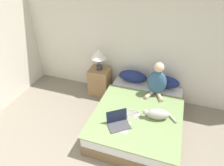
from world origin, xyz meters
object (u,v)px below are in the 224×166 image
at_px(person_sitting, 157,81).
at_px(nightstand, 100,81).
at_px(bed, 138,118).
at_px(table_lamp, 99,55).
at_px(cat_tabby, 157,114).
at_px(laptop_open, 118,123).
at_px(pillow_near, 133,76).
at_px(pillow_far, 164,82).

xyz_separation_m(person_sitting, nightstand, (-1.28, 0.20, -0.40)).
bearing_deg(bed, table_lamp, 144.60).
distance_m(cat_tabby, nightstand, 1.68).
xyz_separation_m(person_sitting, table_lamp, (-1.28, 0.21, 0.26)).
relative_size(person_sitting, laptop_open, 1.57).
xyz_separation_m(nightstand, table_lamp, (-0.00, 0.00, 0.66)).
distance_m(bed, cat_tabby, 0.47).
bearing_deg(bed, pillow_near, 111.86).
distance_m(person_sitting, nightstand, 1.35).
relative_size(cat_tabby, nightstand, 0.94).
relative_size(pillow_far, laptop_open, 1.39).
bearing_deg(cat_tabby, table_lamp, -45.15).
relative_size(bed, table_lamp, 4.10).
xyz_separation_m(bed, nightstand, (-1.07, 0.76, 0.11)).
xyz_separation_m(person_sitting, cat_tabby, (0.13, -0.69, -0.20)).
bearing_deg(bed, person_sitting, 70.17).
bearing_deg(table_lamp, pillow_near, 4.93).
bearing_deg(cat_tabby, pillow_near, -68.06).
height_order(pillow_far, laptop_open, pillow_far).
bearing_deg(pillow_near, cat_tabby, -55.50).
bearing_deg(pillow_near, table_lamp, -175.07).
bearing_deg(pillow_near, person_sitting, -26.77).
distance_m(laptop_open, nightstand, 1.52).
distance_m(pillow_far, nightstand, 1.43).
bearing_deg(nightstand, cat_tabby, -32.59).
distance_m(pillow_near, laptop_open, 1.33).
bearing_deg(pillow_near, nightstand, -175.05).
distance_m(person_sitting, laptop_open, 1.17).
bearing_deg(pillow_near, bed, -68.14).
bearing_deg(person_sitting, pillow_far, 64.06).
distance_m(bed, pillow_far, 0.96).
height_order(pillow_near, laptop_open, pillow_near).
xyz_separation_m(bed, pillow_near, (-0.33, 0.83, 0.35)).
bearing_deg(pillow_near, laptop_open, -86.27).
relative_size(pillow_near, nightstand, 0.97).
height_order(pillow_near, nightstand, pillow_near).
height_order(cat_tabby, laptop_open, laptop_open).
bearing_deg(pillow_far, person_sitting, -115.94).
distance_m(bed, pillow_near, 0.96).
distance_m(laptop_open, table_lamp, 1.59).
bearing_deg(bed, cat_tabby, -22.04).
distance_m(bed, person_sitting, 0.78).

